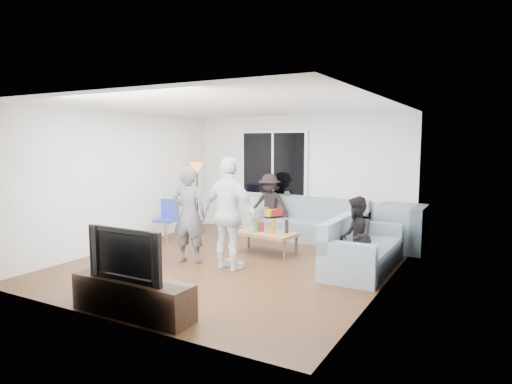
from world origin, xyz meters
The scene contains 31 objects.
floor centered at (0.00, 0.00, -0.02)m, with size 5.00×5.50×0.04m, color #56351C.
ceiling centered at (0.00, 0.00, 2.62)m, with size 5.00×5.50×0.04m, color white.
wall_back centered at (0.00, 2.77, 1.30)m, with size 5.00×0.04×2.60m, color silver.
wall_front centered at (0.00, -2.77, 1.30)m, with size 5.00×0.04×2.60m, color silver.
wall_left centered at (-2.52, 0.00, 1.30)m, with size 0.04×5.50×2.60m, color silver.
wall_right centered at (2.52, 0.00, 1.30)m, with size 0.04×5.50×2.60m, color silver.
window_frame centered at (-0.60, 2.69, 1.55)m, with size 1.62×0.06×1.47m, color white.
window_glass centered at (-0.60, 2.65, 1.55)m, with size 1.50×0.02×1.35m, color black.
window_mullion centered at (-0.60, 2.64, 1.55)m, with size 0.05×0.03×1.35m, color white.
radiator centered at (-0.60, 2.65, 0.31)m, with size 1.30×0.12×0.62m, color silver.
potted_plant centered at (-0.23, 2.62, 0.79)m, with size 0.19×0.15×0.34m, color #2C5A24.
vase centered at (-0.70, 2.62, 0.71)m, with size 0.18×0.18×0.19m, color white.
sofa_back_section centered at (0.45, 2.27, 0.42)m, with size 2.30×0.85×0.85m, color slate, non-canonical shape.
sofa_right_section centered at (2.02, 0.68, 0.42)m, with size 0.85×2.00×0.85m, color slate, non-canonical shape.
sofa_corner centered at (2.29, 2.27, 0.42)m, with size 0.85×0.85×0.85m, color slate.
cushion_yellow centered at (-0.55, 2.25, 0.51)m, with size 0.38×0.32×0.14m, color gold.
cushion_red centered at (-0.40, 2.33, 0.51)m, with size 0.36×0.30×0.13m, color maroon.
coffee_table centered at (0.18, 0.82, 0.20)m, with size 1.10×0.60×0.40m, color #A07D4D.
pitcher centered at (0.04, 0.84, 0.49)m, with size 0.17×0.17×0.17m, color maroon.
side_chair centered at (-2.05, 0.69, 0.43)m, with size 0.40×0.40×0.86m, color #24399C, non-canonical shape.
floor_lamp centered at (-2.05, 1.77, 0.78)m, with size 0.32×0.32×1.56m, color orange, non-canonical shape.
player_left centered at (-0.68, -0.31, 0.82)m, with size 0.60×0.39×1.63m, color #48474C.
player_right centered at (0.13, -0.33, 0.90)m, with size 1.05×0.44×1.80m, color silver.
spectator_right centered at (2.02, 0.22, 0.61)m, with size 0.60×0.46×1.23m, color black.
spectator_back centered at (-0.50, 2.30, 0.67)m, with size 0.87×0.50×1.34m, color black.
tv_console centered at (0.15, -2.50, 0.22)m, with size 1.60×0.40×0.44m, color #312318.
television centered at (0.15, -2.50, 0.75)m, with size 1.08×0.14×0.62m, color black.
bottle_a centered at (-0.08, 0.97, 0.50)m, with size 0.07×0.07×0.20m, color #BE800B.
bottle_b centered at (0.03, 0.74, 0.52)m, with size 0.08×0.08×0.23m, color #1B951F.
bottle_e centered at (0.55, 0.92, 0.52)m, with size 0.07×0.07×0.23m, color black.
bottle_d centered at (0.36, 0.76, 0.53)m, with size 0.07×0.07×0.25m, color #C47211.
Camera 1 is at (3.86, -6.22, 2.04)m, focal length 31.19 mm.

